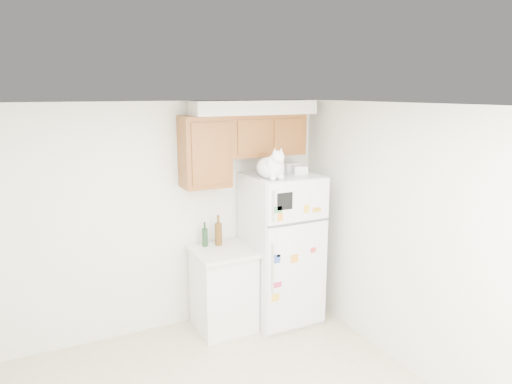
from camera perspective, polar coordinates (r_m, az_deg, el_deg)
room_shell at (r=3.33m, az=-3.10°, el=-3.68°), size 3.84×4.04×2.52m
refrigerator at (r=5.24m, az=3.19°, el=-6.99°), size 0.76×0.78×1.70m
base_counter at (r=5.17m, az=-4.10°, el=-11.93°), size 0.64×0.64×0.92m
cat at (r=4.77m, az=2.04°, el=3.19°), size 0.33×0.48×0.34m
storage_box_back at (r=5.24m, az=4.36°, el=3.13°), size 0.19×0.14×0.10m
storage_box_front at (r=5.08m, az=5.55°, el=2.77°), size 0.17×0.15×0.09m
bottle_green at (r=5.08m, az=-6.41°, el=-5.26°), size 0.06×0.06×0.27m
bottle_amber at (r=5.09m, az=-4.72°, el=-4.79°), size 0.08×0.08×0.34m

